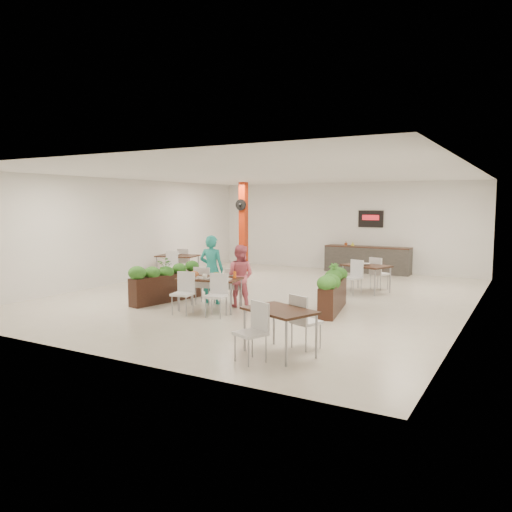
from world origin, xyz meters
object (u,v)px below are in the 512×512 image
at_px(main_table, 210,283).
at_px(side_table_c, 280,317).
at_px(service_counter, 367,259).
at_px(diner_man, 212,269).
at_px(side_table_b, 366,269).
at_px(planter_left, 166,280).
at_px(diner_woman, 240,276).
at_px(planter_right, 333,289).
at_px(side_table_a, 178,259).
at_px(red_column, 243,226).

xyz_separation_m(main_table, side_table_c, (2.94, -2.27, -0.02)).
height_order(service_counter, side_table_c, service_counter).
xyz_separation_m(service_counter, side_table_c, (1.63, -10.16, 0.13)).
height_order(diner_man, side_table_b, diner_man).
height_order(planter_left, side_table_b, planter_left).
height_order(main_table, diner_woman, diner_woman).
bearing_deg(side_table_c, planter_left, 171.85).
relative_size(main_table, planter_right, 0.88).
bearing_deg(planter_left, side_table_b, 43.92).
bearing_deg(side_table_b, side_table_c, -64.95).
bearing_deg(side_table_b, main_table, -100.25).
distance_m(service_counter, diner_woman, 7.29).
height_order(diner_woman, planter_right, diner_woman).
bearing_deg(side_table_a, planter_left, -68.73).
height_order(main_table, side_table_a, same).
height_order(service_counter, planter_right, service_counter).
bearing_deg(planter_right, side_table_a, 159.25).
distance_m(diner_man, diner_woman, 0.81).
xyz_separation_m(red_column, main_table, (2.69, -6.03, -1.01)).
relative_size(planter_right, side_table_a, 1.24).
bearing_deg(diner_man, service_counter, -114.01).
distance_m(service_counter, planter_right, 6.76).
relative_size(red_column, planter_left, 1.52).
bearing_deg(side_table_b, planter_left, -115.64).
xyz_separation_m(red_column, planter_right, (5.22, -4.78, -1.13)).
bearing_deg(main_table, side_table_a, 136.19).
bearing_deg(planter_left, main_table, -10.98).
relative_size(side_table_a, side_table_b, 1.00).
distance_m(side_table_a, side_table_b, 6.24).
bearing_deg(service_counter, planter_right, -79.59).
height_order(main_table, diner_man, diner_man).
xyz_separation_m(red_column, service_counter, (4.00, 1.86, -1.15)).
distance_m(red_column, diner_man, 5.90).
xyz_separation_m(diner_woman, side_table_b, (2.02, 3.43, -0.11)).
bearing_deg(planter_right, main_table, -153.75).
height_order(diner_man, diner_woman, diner_man).
bearing_deg(side_table_a, main_table, -56.81).
bearing_deg(main_table, side_table_b, 59.31).
bearing_deg(side_table_c, service_counter, 120.92).
bearing_deg(diner_woman, side_table_b, -131.26).
bearing_deg(diner_man, red_column, -77.61).
relative_size(service_counter, planter_right, 1.44).
xyz_separation_m(service_counter, side_table_b, (1.12, -3.80, 0.14)).
xyz_separation_m(main_table, diner_man, (-0.39, 0.66, 0.20)).
bearing_deg(side_table_b, diner_woman, -100.01).
distance_m(planter_right, side_table_c, 3.54).
height_order(service_counter, side_table_b, service_counter).
relative_size(main_table, diner_man, 1.08).
relative_size(red_column, diner_woman, 2.17).
bearing_deg(diner_man, main_table, 109.99).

